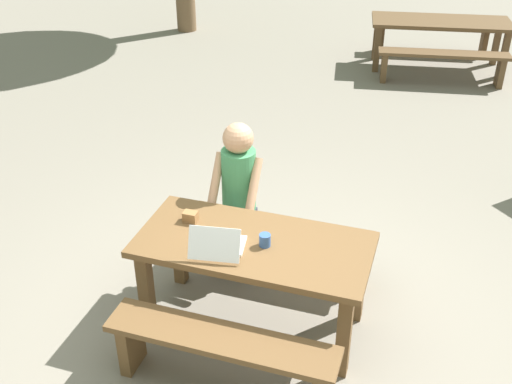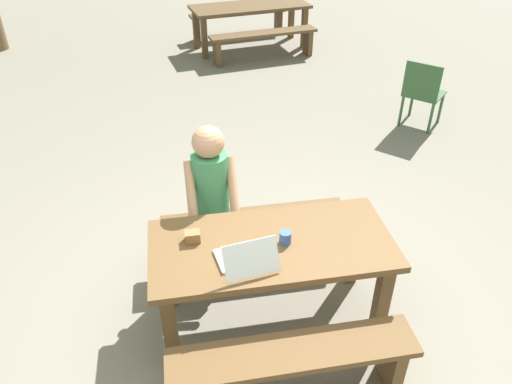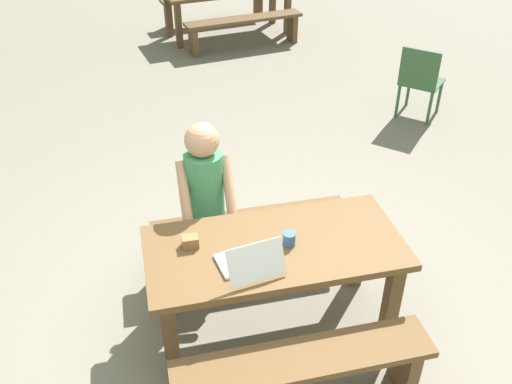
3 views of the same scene
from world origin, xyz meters
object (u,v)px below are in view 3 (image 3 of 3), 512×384
at_px(plastic_chair, 420,81).
at_px(small_pouch, 190,242).
at_px(coffee_mug, 289,239).
at_px(person_seated, 206,194).
at_px(laptop, 250,261).
at_px(picnic_table_front, 274,260).

bearing_deg(plastic_chair, small_pouch, 86.79).
xyz_separation_m(coffee_mug, person_seated, (-0.43, 0.64, -0.02)).
bearing_deg(laptop, plastic_chair, -141.30).
bearing_deg(laptop, picnic_table_front, -148.15).
xyz_separation_m(picnic_table_front, laptop, (-0.20, -0.17, 0.18)).
relative_size(coffee_mug, plastic_chair, 0.10).
bearing_deg(picnic_table_front, person_seated, 118.57).
relative_size(picnic_table_front, coffee_mug, 18.22).
distance_m(small_pouch, person_seated, 0.55).
relative_size(small_pouch, coffee_mug, 1.13).
distance_m(picnic_table_front, laptop, 0.32).
bearing_deg(picnic_table_front, laptop, -138.96).
bearing_deg(coffee_mug, plastic_chair, 49.57).
relative_size(person_seated, plastic_chair, 1.51).
xyz_separation_m(laptop, person_seated, (-0.14, 0.80, -0.03)).
bearing_deg(coffee_mug, picnic_table_front, 168.94).
height_order(picnic_table_front, plastic_chair, plastic_chair).
bearing_deg(laptop, person_seated, -89.24).
relative_size(laptop, plastic_chair, 0.46).
distance_m(small_pouch, plastic_chair, 4.03).
distance_m(person_seated, plastic_chair, 3.56).
height_order(person_seated, plastic_chair, person_seated).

